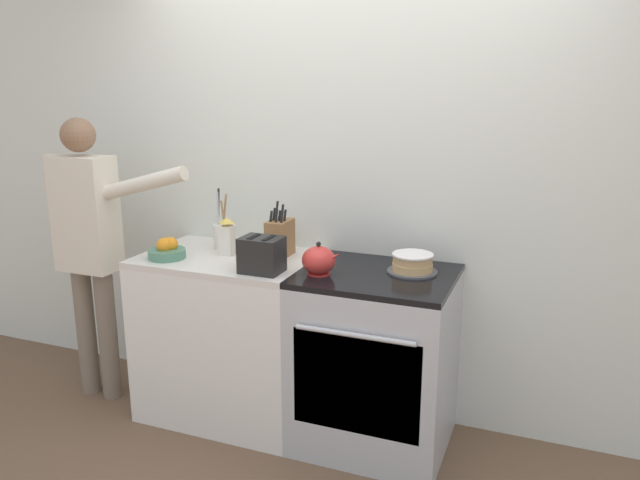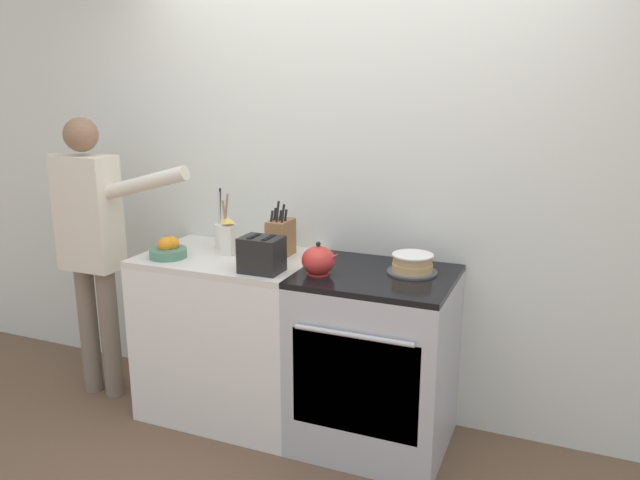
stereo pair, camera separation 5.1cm
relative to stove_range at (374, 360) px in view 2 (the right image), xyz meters
name	(u,v)px [view 2 (the right image)]	position (x,y,z in m)	size (l,w,h in m)	color
ground_plane	(309,463)	(-0.23, -0.32, -0.47)	(16.00, 16.00, 0.00)	brown
wall_back	(356,186)	(-0.23, 0.34, 0.83)	(8.00, 0.04, 2.60)	silver
counter_cabinet	(231,335)	(-0.85, 0.00, 0.00)	(0.93, 0.64, 0.93)	white
stove_range	(374,360)	(0.00, 0.00, 0.00)	(0.76, 0.67, 0.93)	#B7BABF
layer_cake	(412,264)	(0.16, 0.08, 0.51)	(0.25, 0.25, 0.10)	#4C4C51
tea_kettle	(319,260)	(-0.26, -0.12, 0.53)	(0.20, 0.17, 0.16)	red
knife_block	(281,237)	(-0.58, 0.12, 0.57)	(0.11, 0.17, 0.29)	olive
utensil_crock	(224,234)	(-0.95, 0.13, 0.54)	(0.10, 0.10, 0.34)	silver
fruit_bowl	(168,250)	(-1.13, -0.15, 0.51)	(0.20, 0.20, 0.11)	#4C7F66
toaster	(262,255)	(-0.54, -0.19, 0.55)	(0.22, 0.16, 0.18)	black
milk_carton	(229,237)	(-0.85, 0.03, 0.56)	(0.07, 0.07, 0.21)	white
person_baker	(92,235)	(-1.67, -0.12, 0.53)	(0.93, 0.20, 1.66)	#7A6B5B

